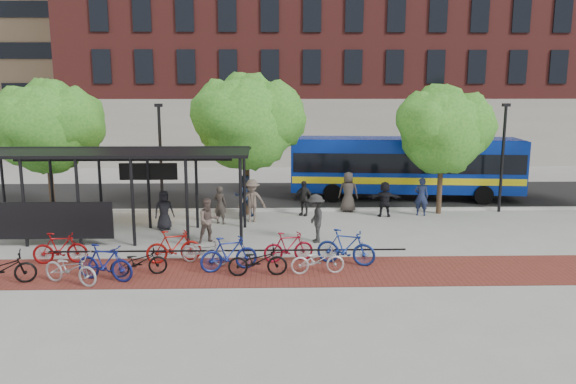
{
  "coord_description": "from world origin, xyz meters",
  "views": [
    {
      "loc": [
        -1.76,
        -22.34,
        5.88
      ],
      "look_at": [
        -1.18,
        0.42,
        1.6
      ],
      "focal_mm": 35.0,
      "sensor_mm": 36.0,
      "label": 1
    }
  ],
  "objects_px": {
    "pedestrian_6": "(348,192)",
    "pedestrian_9": "(316,218)",
    "pedestrian_4": "(304,198)",
    "bus": "(405,164)",
    "bike_11": "(346,247)",
    "pedestrian_1": "(220,205)",
    "pedestrian_5": "(385,199)",
    "bike_6": "(205,251)",
    "tree_b": "(248,118)",
    "bike_5": "(174,246)",
    "bike_0": "(2,269)",
    "bike_2": "(71,268)",
    "pedestrian_8": "(209,221)",
    "bike_3": "(105,263)",
    "pedestrian_3": "(252,201)",
    "pedestrian_0": "(164,210)",
    "pedestrian_7": "(421,197)",
    "lamp_post_right": "(503,155)",
    "bike_9": "(289,247)",
    "bike_7": "(229,254)",
    "lamp_post_left": "(161,156)",
    "pedestrian_2": "(244,196)",
    "tree_a": "(49,124)",
    "bike_10": "(318,260)",
    "bike_1": "(60,248)",
    "bike_4": "(139,262)",
    "bus_shelter": "(110,162)",
    "bike_8": "(258,261)",
    "tree_c": "(444,127)"
  },
  "relations": [
    {
      "from": "pedestrian_4",
      "to": "pedestrian_6",
      "type": "height_order",
      "value": "pedestrian_6"
    },
    {
      "from": "bike_7",
      "to": "bike_5",
      "type": "bearing_deg",
      "value": 44.25
    },
    {
      "from": "tree_a",
      "to": "pedestrian_8",
      "type": "bearing_deg",
      "value": -32.37
    },
    {
      "from": "bike_11",
      "to": "bike_2",
      "type": "bearing_deg",
      "value": 121.91
    },
    {
      "from": "pedestrian_9",
      "to": "pedestrian_6",
      "type": "bearing_deg",
      "value": 153.65
    },
    {
      "from": "bike_8",
      "to": "bike_6",
      "type": "bearing_deg",
      "value": 52.85
    },
    {
      "from": "tree_a",
      "to": "pedestrian_5",
      "type": "bearing_deg",
      "value": -2.32
    },
    {
      "from": "bike_2",
      "to": "pedestrian_0",
      "type": "bearing_deg",
      "value": 9.5
    },
    {
      "from": "pedestrian_1",
      "to": "pedestrian_7",
      "type": "bearing_deg",
      "value": -145.23
    },
    {
      "from": "bike_11",
      "to": "pedestrian_4",
      "type": "height_order",
      "value": "pedestrian_4"
    },
    {
      "from": "bus",
      "to": "bike_10",
      "type": "bearing_deg",
      "value": -108.8
    },
    {
      "from": "tree_b",
      "to": "bike_0",
      "type": "distance_m",
      "value": 12.37
    },
    {
      "from": "lamp_post_left",
      "to": "bike_4",
      "type": "relative_size",
      "value": 2.93
    },
    {
      "from": "pedestrian_6",
      "to": "pedestrian_9",
      "type": "relative_size",
      "value": 1.03
    },
    {
      "from": "pedestrian_2",
      "to": "pedestrian_5",
      "type": "bearing_deg",
      "value": 171.66
    },
    {
      "from": "tree_b",
      "to": "pedestrian_1",
      "type": "height_order",
      "value": "tree_b"
    },
    {
      "from": "pedestrian_2",
      "to": "tree_a",
      "type": "bearing_deg",
      "value": -8.62
    },
    {
      "from": "bike_3",
      "to": "pedestrian_3",
      "type": "bearing_deg",
      "value": -11.63
    },
    {
      "from": "bike_9",
      "to": "pedestrian_1",
      "type": "relative_size",
      "value": 1.03
    },
    {
      "from": "tree_c",
      "to": "pedestrian_2",
      "type": "bearing_deg",
      "value": -177.68
    },
    {
      "from": "tree_a",
      "to": "pedestrian_3",
      "type": "distance_m",
      "value": 9.86
    },
    {
      "from": "bus",
      "to": "bike_0",
      "type": "bearing_deg",
      "value": -133.56
    },
    {
      "from": "lamp_post_left",
      "to": "bike_9",
      "type": "bearing_deg",
      "value": -52.79
    },
    {
      "from": "tree_a",
      "to": "bike_5",
      "type": "distance_m",
      "value": 10.58
    },
    {
      "from": "pedestrian_9",
      "to": "bike_5",
      "type": "bearing_deg",
      "value": -70.33
    },
    {
      "from": "bike_2",
      "to": "bike_4",
      "type": "distance_m",
      "value": 2.01
    },
    {
      "from": "bike_5",
      "to": "pedestrian_9",
      "type": "relative_size",
      "value": 1.0
    },
    {
      "from": "lamp_post_right",
      "to": "bike_11",
      "type": "xyz_separation_m",
      "value": [
        -8.36,
        -7.91,
        -2.14
      ]
    },
    {
      "from": "bus",
      "to": "bike_11",
      "type": "height_order",
      "value": "bus"
    },
    {
      "from": "pedestrian_0",
      "to": "bike_5",
      "type": "bearing_deg",
      "value": -99.58
    },
    {
      "from": "bike_4",
      "to": "pedestrian_1",
      "type": "height_order",
      "value": "pedestrian_1"
    },
    {
      "from": "pedestrian_1",
      "to": "pedestrian_5",
      "type": "height_order",
      "value": "pedestrian_1"
    },
    {
      "from": "bike_8",
      "to": "pedestrian_5",
      "type": "bearing_deg",
      "value": -37.62
    },
    {
      "from": "tree_b",
      "to": "pedestrian_3",
      "type": "bearing_deg",
      "value": -83.5
    },
    {
      "from": "pedestrian_8",
      "to": "tree_b",
      "type": "bearing_deg",
      "value": 51.13
    },
    {
      "from": "bike_0",
      "to": "bike_2",
      "type": "height_order",
      "value": "bike_2"
    },
    {
      "from": "pedestrian_8",
      "to": "bus",
      "type": "bearing_deg",
      "value": 18.55
    },
    {
      "from": "bike_8",
      "to": "pedestrian_8",
      "type": "distance_m",
      "value": 4.36
    },
    {
      "from": "pedestrian_2",
      "to": "pedestrian_6",
      "type": "xyz_separation_m",
      "value": [
        4.9,
        0.82,
        0.0
      ]
    },
    {
      "from": "bike_1",
      "to": "bike_4",
      "type": "distance_m",
      "value": 3.22
    },
    {
      "from": "tree_b",
      "to": "pedestrian_0",
      "type": "distance_m",
      "value": 5.73
    },
    {
      "from": "tree_b",
      "to": "bike_5",
      "type": "distance_m",
      "value": 8.56
    },
    {
      "from": "bike_0",
      "to": "bike_11",
      "type": "distance_m",
      "value": 10.71
    },
    {
      "from": "pedestrian_9",
      "to": "pedestrian_8",
      "type": "bearing_deg",
      "value": -96.22
    },
    {
      "from": "bike_2",
      "to": "bike_5",
      "type": "distance_m",
      "value": 3.45
    },
    {
      "from": "bike_2",
      "to": "bike_10",
      "type": "bearing_deg",
      "value": -61.11
    },
    {
      "from": "bike_6",
      "to": "pedestrian_4",
      "type": "xyz_separation_m",
      "value": [
        3.71,
        7.18,
        0.36
      ]
    },
    {
      "from": "pedestrian_9",
      "to": "bike_6",
      "type": "bearing_deg",
      "value": -62.34
    },
    {
      "from": "bus_shelter",
      "to": "bike_8",
      "type": "xyz_separation_m",
      "value": [
        5.85,
        -4.9,
        -2.51
      ]
    },
    {
      "from": "bike_9",
      "to": "bike_11",
      "type": "distance_m",
      "value": 1.95
    }
  ]
}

